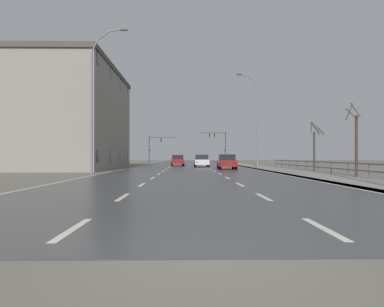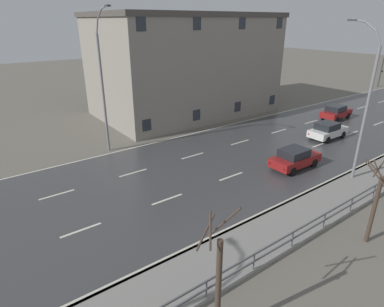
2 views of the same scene
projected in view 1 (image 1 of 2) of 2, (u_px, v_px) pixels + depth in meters
ground_plane at (188, 166)px, 52.89m from camera, size 160.00×160.00×0.12m
road_asphalt_strip at (188, 164)px, 64.88m from camera, size 14.00×120.00×0.03m
sidewalk_right at (236, 164)px, 65.02m from camera, size 3.00×120.00×0.12m
guardrail at (331, 166)px, 25.78m from camera, size 0.07×32.02×1.00m
street_lamp_midground at (256, 122)px, 40.72m from camera, size 2.38×0.24×10.47m
street_lamp_left_bank at (94, 103)px, 28.77m from camera, size 2.89×0.24×11.35m
traffic_signal_right at (220, 141)px, 76.75m from camera, size 5.14×0.36×6.50m
traffic_signal_left at (154, 145)px, 76.45m from camera, size 5.57×0.36×5.55m
car_distant at (178, 160)px, 53.30m from camera, size 2.02×4.20×1.57m
car_near_right at (227, 162)px, 38.81m from camera, size 1.86×4.11×1.57m
car_far_left at (202, 161)px, 46.71m from camera, size 1.85×4.11×1.57m
brick_building at (61, 119)px, 41.31m from camera, size 12.59×20.07×11.15m
bare_tree_near at (356, 142)px, 25.12m from camera, size 0.83×1.46×5.08m
bare_tree_mid at (314, 148)px, 34.59m from camera, size 1.38×1.16×4.57m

